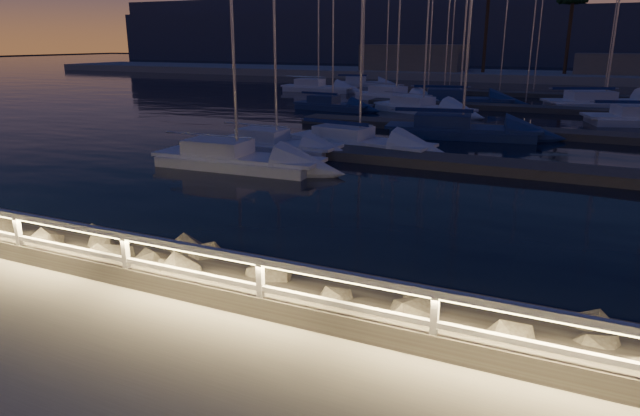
# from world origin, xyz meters

# --- Properties ---
(ground) EXTENTS (400.00, 400.00, 0.00)m
(ground) POSITION_xyz_m (0.00, 0.00, 0.00)
(ground) COLOR #A4A094
(ground) RESTS_ON ground
(harbor_water) EXTENTS (400.00, 440.00, 0.60)m
(harbor_water) POSITION_xyz_m (0.00, 31.22, -0.97)
(harbor_water) COLOR black
(harbor_water) RESTS_ON ground
(guard_rail) EXTENTS (44.11, 0.12, 1.06)m
(guard_rail) POSITION_xyz_m (-0.07, -0.00, 0.77)
(guard_rail) COLOR white
(guard_rail) RESTS_ON ground
(riprap) EXTENTS (37.89, 3.27, 1.37)m
(riprap) POSITION_xyz_m (-1.90, 1.31, -0.18)
(riprap) COLOR #69665A
(riprap) RESTS_ON ground
(floating_docks) EXTENTS (22.00, 36.00, 0.40)m
(floating_docks) POSITION_xyz_m (0.00, 32.50, -0.40)
(floating_docks) COLOR #615950
(floating_docks) RESTS_ON ground
(far_shore) EXTENTS (160.00, 14.00, 5.20)m
(far_shore) POSITION_xyz_m (-0.12, 74.05, 0.29)
(far_shore) COLOR #A4A094
(far_shore) RESTS_ON ground
(palm_center) EXTENTS (3.00, 3.00, 9.70)m
(palm_center) POSITION_xyz_m (2.00, 73.00, 8.78)
(palm_center) COLOR #4D3A24
(palm_center) RESTS_ON ground
(distant_hills) EXTENTS (230.00, 37.50, 18.00)m
(distant_hills) POSITION_xyz_m (-22.13, 133.69, 4.74)
(distant_hills) COLOR #383F57
(distant_hills) RESTS_ON ground
(sailboat_a) EXTENTS (6.37, 2.21, 10.75)m
(sailboat_a) POSITION_xyz_m (-7.76, 15.71, -0.19)
(sailboat_a) COLOR silver
(sailboat_a) RESTS_ON ground
(sailboat_b) EXTENTS (7.43, 2.58, 12.48)m
(sailboat_b) POSITION_xyz_m (-7.57, 11.99, -0.18)
(sailboat_b) COLOR silver
(sailboat_b) RESTS_ON ground
(sailboat_c) EXTENTS (7.63, 3.36, 12.53)m
(sailboat_c) POSITION_xyz_m (-4.50, 18.11, -0.20)
(sailboat_c) COLOR silver
(sailboat_c) RESTS_ON ground
(sailboat_e) EXTENTS (6.32, 2.51, 10.54)m
(sailboat_e) POSITION_xyz_m (-12.35, 32.43, -0.20)
(sailboat_e) COLOR navy
(sailboat_e) RESTS_ON ground
(sailboat_f) EXTENTS (8.49, 3.80, 13.99)m
(sailboat_f) POSITION_xyz_m (-0.78, 23.79, -0.14)
(sailboat_f) COLOR navy
(sailboat_f) RESTS_ON ground
(sailboat_g) EXTENTS (8.18, 5.23, 13.54)m
(sailboat_g) POSITION_xyz_m (-5.63, 33.63, -0.17)
(sailboat_g) COLOR silver
(sailboat_g) RESTS_ON ground
(sailboat_i) EXTENTS (7.81, 2.40, 13.32)m
(sailboat_i) POSITION_xyz_m (-20.22, 46.32, -0.13)
(sailboat_i) COLOR silver
(sailboat_i) RESTS_ON ground
(sailboat_j) EXTENTS (8.68, 4.13, 14.27)m
(sailboat_j) POSITION_xyz_m (-4.37, 40.03, -0.14)
(sailboat_j) COLOR navy
(sailboat_j) RESTS_ON ground
(sailboat_k) EXTENTS (9.56, 6.16, 15.85)m
(sailboat_k) POSITION_xyz_m (6.37, 42.79, -0.13)
(sailboat_k) COLOR silver
(sailboat_k) RESTS_ON ground
(sailboat_m) EXTENTS (6.61, 3.77, 10.94)m
(sailboat_m) POSITION_xyz_m (-18.64, 54.94, -0.19)
(sailboat_m) COLOR silver
(sailboat_m) RESTS_ON ground
(sailboat_n) EXTENTS (8.44, 5.48, 14.06)m
(sailboat_n) POSITION_xyz_m (-9.95, 40.63, -0.14)
(sailboat_n) COLOR silver
(sailboat_n) RESTS_ON ground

